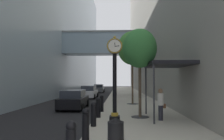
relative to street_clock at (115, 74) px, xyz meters
name	(u,v)px	position (x,y,z in m)	size (l,w,h in m)	color
ground_plane	(109,97)	(-1.26, 19.10, -2.72)	(110.00, 110.00, 0.00)	black
sidewalk_right	(127,95)	(1.56, 22.10, -2.65)	(5.63, 80.00, 0.14)	beige
building_block_left	(43,9)	(-12.46, 22.08, 11.54)	(21.71, 80.00, 28.60)	#93A8B7
street_clock	(115,74)	(0.00, 0.00, 0.00)	(0.84, 0.55, 4.69)	black
bollard_second	(86,123)	(-1.02, -3.33, -1.95)	(0.29, 0.29, 1.20)	black
bollard_third	(94,113)	(-1.02, -0.95, -1.95)	(0.29, 0.29, 1.20)	black
bollard_fourth	(98,107)	(-1.02, 1.42, -1.95)	(0.29, 0.29, 1.20)	black
bollard_fifth	(102,103)	(-1.02, 3.80, -1.95)	(0.29, 0.29, 1.20)	black
street_tree_near	(140,49)	(1.53, 1.67, 1.64)	(2.13, 2.13, 5.48)	#333335
street_tree_mid_near	(132,48)	(1.53, 8.73, 2.79)	(2.85, 2.85, 7.03)	#333335
trash_bin	(116,134)	(0.13, -4.41, -2.04)	(0.53, 0.53, 1.05)	black
pedestrian_walking	(161,103)	(2.59, 0.68, -1.63)	(0.51, 0.42, 1.78)	#23232D
storefront_awning	(167,66)	(3.14, 1.29, 0.57)	(2.40, 3.60, 3.30)	black
car_white_near	(89,92)	(-3.83, 16.52, -1.90)	(2.15, 4.64, 1.68)	silver
car_grey_mid	(99,88)	(-3.79, 29.67, -1.92)	(2.14, 4.33, 1.63)	slate
car_black_far	(74,100)	(-3.58, 6.14, -1.94)	(2.17, 4.63, 1.59)	black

